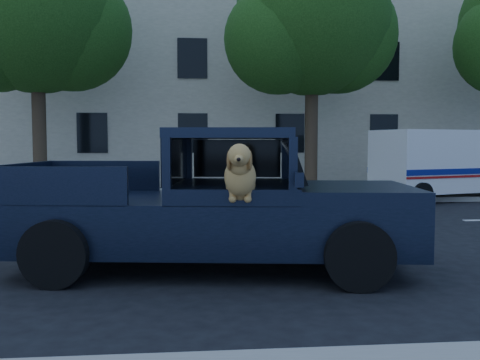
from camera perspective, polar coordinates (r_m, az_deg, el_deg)
The scene contains 8 objects.
ground at distance 8.60m, azimuth -11.11°, elevation -8.23°, with size 120.00×120.00×0.00m, color black.
far_sidewalk at distance 17.67m, azimuth -8.17°, elevation -1.68°, with size 60.00×4.00×0.15m, color gray.
lane_stripes at distance 11.95m, azimuth 0.14°, elevation -4.68°, with size 21.60×0.14×0.01m, color silver, non-canonical shape.
street_tree_left at distance 19.02m, azimuth -20.77°, elevation 15.58°, with size 6.00×5.20×8.60m.
street_tree_mid at distance 18.87m, azimuth 7.79°, elevation 15.90°, with size 6.00×5.20×8.60m.
building_main at distance 25.10m, azimuth -0.49°, elevation 10.15°, with size 26.00×6.00×9.00m, color beige.
pickup_truck at distance 7.67m, azimuth -3.58°, elevation -4.51°, with size 5.82×3.21×2.00m.
mail_truck at distance 17.78m, azimuth 20.12°, elevation 1.01°, with size 4.37×3.01×2.19m.
Camera 1 is at (0.85, -8.36, 1.81)m, focal length 40.00 mm.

